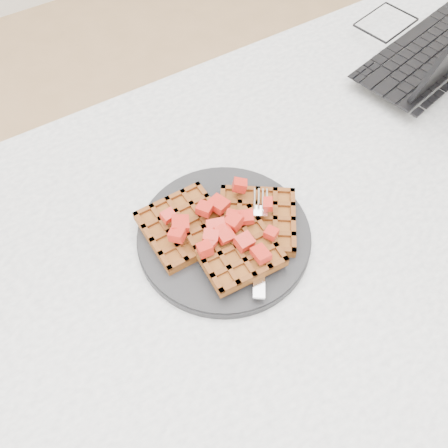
{
  "coord_description": "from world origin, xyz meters",
  "views": [
    {
      "loc": [
        -0.35,
        -0.3,
        1.37
      ],
      "look_at": [
        -0.14,
        0.04,
        0.79
      ],
      "focal_mm": 40.0,
      "sensor_mm": 36.0,
      "label": 1
    }
  ],
  "objects": [
    {
      "name": "laptop",
      "position": [
        0.41,
        0.2,
        0.79
      ],
      "size": [
        0.41,
        0.34,
        0.25
      ],
      "rotation": [
        0.0,
        0.0,
        3.36
      ],
      "color": "black",
      "rests_on": "table"
    },
    {
      "name": "ground",
      "position": [
        0.0,
        0.0,
        0.0
      ],
      "size": [
        4.0,
        4.0,
        0.0
      ],
      "primitive_type": "plane",
      "color": "tan",
      "rests_on": "ground"
    },
    {
      "name": "plate",
      "position": [
        -0.14,
        0.04,
        0.76
      ],
      "size": [
        0.25,
        0.25,
        0.02
      ],
      "primitive_type": "cylinder",
      "color": "black",
      "rests_on": "table"
    },
    {
      "name": "table",
      "position": [
        0.0,
        0.0,
        0.64
      ],
      "size": [
        1.2,
        0.8,
        0.75
      ],
      "color": "silver",
      "rests_on": "ground"
    },
    {
      "name": "waffles",
      "position": [
        -0.14,
        0.03,
        0.78
      ],
      "size": [
        0.23,
        0.19,
        0.03
      ],
      "color": "brown",
      "rests_on": "plate"
    },
    {
      "name": "fork",
      "position": [
        -0.11,
        0.0,
        0.77
      ],
      "size": [
        0.12,
        0.16,
        0.02
      ],
      "primitive_type": null,
      "rotation": [
        0.0,
        0.0,
        -0.6
      ],
      "color": "silver",
      "rests_on": "plate"
    },
    {
      "name": "strawberry_pile",
      "position": [
        -0.14,
        0.04,
        0.8
      ],
      "size": [
        0.15,
        0.15,
        0.02
      ],
      "primitive_type": null,
      "color": "#9C0C06",
      "rests_on": "waffles"
    }
  ]
}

